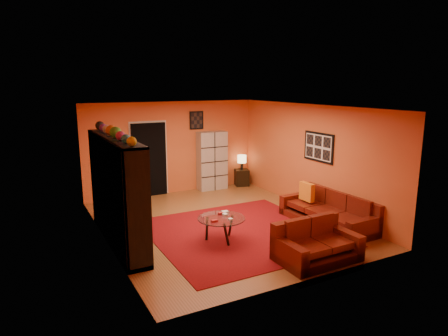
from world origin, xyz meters
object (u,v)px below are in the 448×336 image
loveseat (314,244)px  coffee_table (221,220)px  storage_cabinet (212,161)px  tv (119,192)px  entertainment_unit (117,191)px  bowl_chair (131,202)px  sofa (331,212)px  side_table (242,177)px  table_lamp (242,159)px

loveseat → coffee_table: size_ratio=1.54×
coffee_table → storage_cabinet: storage_cabinet is taller
tv → loveseat: (2.86, -2.45, -0.72)m
entertainment_unit → bowl_chair: entertainment_unit is taller
entertainment_unit → sofa: entertainment_unit is taller
loveseat → side_table: bearing=-17.1°
table_lamp → bowl_chair: bearing=-162.4°
loveseat → table_lamp: 5.41m
entertainment_unit → table_lamp: bearing=31.9°
entertainment_unit → table_lamp: 5.21m
entertainment_unit → side_table: entertainment_unit is taller
table_lamp → entertainment_unit: bearing=-148.1°
bowl_chair → tv: bearing=-112.1°
entertainment_unit → table_lamp: (4.42, 2.75, -0.23)m
coffee_table → table_lamp: size_ratio=2.12×
bowl_chair → side_table: (3.75, 1.19, -0.06)m
loveseat → table_lamp: table_lamp is taller
tv → loveseat: 3.84m
side_table → tv: bearing=-148.1°
coffee_table → entertainment_unit: bearing=153.5°
tv → sofa: tv is taller
coffee_table → storage_cabinet: 4.06m
entertainment_unit → side_table: size_ratio=6.00×
tv → sofa: 4.59m
coffee_table → table_lamp: table_lamp is taller
entertainment_unit → loveseat: bearing=-39.7°
storage_cabinet → side_table: 1.16m
loveseat → side_table: 5.38m
entertainment_unit → tv: size_ratio=3.06×
tv → bowl_chair: size_ratio=1.37×
storage_cabinet → table_lamp: (0.99, -0.05, -0.04)m
tv → storage_cabinet: 4.37m
entertainment_unit → side_table: 5.26m
coffee_table → bowl_chair: bowl_chair is taller
loveseat → coffee_table: (-1.09, 1.51, 0.15)m
sofa → coffee_table: bearing=172.3°
sofa → table_lamp: (0.00, 3.93, 0.53)m
sofa → bowl_chair: size_ratio=3.23×
entertainment_unit → loveseat: (2.91, -2.42, -0.76)m
coffee_table → storage_cabinet: size_ratio=0.55×
loveseat → bowl_chair: bearing=28.6°
entertainment_unit → coffee_table: bearing=-26.5°
loveseat → tv: bearing=48.6°
loveseat → bowl_chair: 4.57m
table_lamp → sofa: bearing=-90.0°
entertainment_unit → sofa: (4.41, -1.18, -0.77)m
side_table → coffee_table: bearing=-125.4°
tv → side_table: 5.20m
sofa → storage_cabinet: 4.14m
sofa → table_lamp: bearing=88.4°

